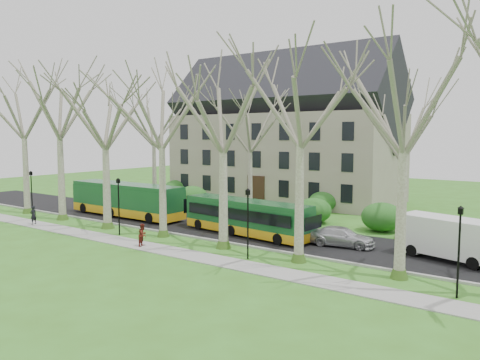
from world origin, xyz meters
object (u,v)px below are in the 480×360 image
object	(u,v)px
pedestrian_a	(33,215)
pedestrian_b	(143,235)
bus_lead	(126,199)
sedan	(342,237)
van_a	(450,239)
bus_follow	(246,217)

from	to	relation	value
pedestrian_a	pedestrian_b	xyz separation A→B (m)	(13.45, 0.01, -0.02)
bus_lead	sedan	bearing A→B (deg)	2.54
sedan	van_a	xyz separation A→B (m)	(6.80, 0.43, 0.64)
sedan	van_a	world-z (taller)	van_a
bus_follow	sedan	xyz separation A→B (m)	(7.40, 0.83, -0.72)
bus_follow	pedestrian_a	distance (m)	18.59
pedestrian_b	van_a	bearing A→B (deg)	-83.16
van_a	pedestrian_a	size ratio (longest dim) A/B	3.73
sedan	pedestrian_b	xyz separation A→B (m)	(-11.12, -7.94, 0.13)
bus_follow	bus_lead	bearing A→B (deg)	-174.19
bus_lead	van_a	xyz separation A→B (m)	(27.97, 1.11, -0.30)
bus_follow	sedan	size ratio (longest dim) A/B	2.46
sedan	van_a	size ratio (longest dim) A/B	0.75
sedan	pedestrian_b	distance (m)	13.66
bus_lead	pedestrian_b	bearing A→B (deg)	-35.10
bus_follow	sedan	distance (m)	7.48
bus_follow	pedestrian_b	distance (m)	8.04
bus_follow	pedestrian_a	world-z (taller)	bus_follow
bus_lead	sedan	world-z (taller)	bus_lead
sedan	pedestrian_a	world-z (taller)	pedestrian_a
sedan	pedestrian_b	size ratio (longest dim) A/B	2.88
bus_follow	pedestrian_b	size ratio (longest dim) A/B	7.07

